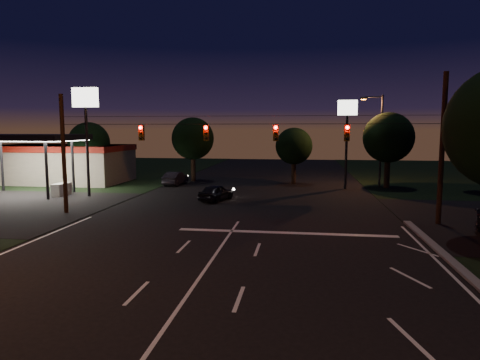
# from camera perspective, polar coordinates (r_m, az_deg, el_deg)

# --- Properties ---
(ground) EXTENTS (140.00, 140.00, 0.00)m
(ground) POSITION_cam_1_polar(r_m,az_deg,el_deg) (13.50, -9.43, -18.13)
(ground) COLOR black
(ground) RESTS_ON ground
(stop_bar) EXTENTS (12.00, 0.50, 0.01)m
(stop_bar) POSITION_cam_1_polar(r_m,az_deg,el_deg) (23.85, 6.09, -7.00)
(stop_bar) COLOR silver
(stop_bar) RESTS_ON ground
(utility_pole_right) EXTENTS (0.30, 0.30, 9.00)m
(utility_pole_right) POSITION_cam_1_polar(r_m,az_deg,el_deg) (28.45, 24.88, -5.36)
(utility_pole_right) COLOR black
(utility_pole_right) RESTS_ON ground
(utility_pole_left) EXTENTS (0.28, 0.28, 8.00)m
(utility_pole_left) POSITION_cam_1_polar(r_m,az_deg,el_deg) (31.50, -22.13, -4.10)
(utility_pole_left) COLOR black
(utility_pole_left) RESTS_ON ground
(signal_span) EXTENTS (24.00, 0.40, 1.56)m
(signal_span) POSITION_cam_1_polar(r_m,az_deg,el_deg) (26.89, 0.08, 6.42)
(signal_span) COLOR black
(signal_span) RESTS_ON ground
(gas_station) EXTENTS (14.20, 16.10, 5.25)m
(gas_station) POSITION_cam_1_polar(r_m,az_deg,el_deg) (49.37, -23.16, 2.40)
(gas_station) COLOR gray
(gas_station) RESTS_ON ground
(pole_sign_left_near) EXTENTS (2.20, 0.30, 9.10)m
(pole_sign_left_near) POSITION_cam_1_polar(r_m,az_deg,el_deg) (38.10, -19.87, 8.34)
(pole_sign_left_near) COLOR black
(pole_sign_left_near) RESTS_ON ground
(pole_sign_right) EXTENTS (1.80, 0.30, 8.40)m
(pole_sign_right) POSITION_cam_1_polar(r_m,az_deg,el_deg) (41.87, 14.08, 7.34)
(pole_sign_right) COLOR black
(pole_sign_right) RESTS_ON ground
(street_light_right_far) EXTENTS (2.20, 0.35, 9.00)m
(street_light_right_far) POSITION_cam_1_polar(r_m,az_deg,el_deg) (44.28, 17.98, 5.88)
(street_light_right_far) COLOR black
(street_light_right_far) RESTS_ON ground
(tree_far_a) EXTENTS (4.20, 4.20, 6.42)m
(tree_far_a) POSITION_cam_1_polar(r_m,az_deg,el_deg) (47.13, -19.39, 4.66)
(tree_far_a) COLOR black
(tree_far_a) RESTS_ON ground
(tree_far_b) EXTENTS (4.60, 4.60, 6.98)m
(tree_far_b) POSITION_cam_1_polar(r_m,az_deg,el_deg) (47.28, -6.25, 5.44)
(tree_far_b) COLOR black
(tree_far_b) RESTS_ON ground
(tree_far_c) EXTENTS (3.80, 3.80, 5.86)m
(tree_far_c) POSITION_cam_1_polar(r_m,az_deg,el_deg) (44.80, 7.22, 4.45)
(tree_far_c) COLOR black
(tree_far_c) RESTS_ON ground
(tree_far_d) EXTENTS (4.80, 4.80, 7.30)m
(tree_far_d) POSITION_cam_1_polar(r_m,az_deg,el_deg) (43.57, 19.17, 5.28)
(tree_far_d) COLOR black
(tree_far_d) RESTS_ON ground
(car_oncoming_a) EXTENTS (2.57, 4.08, 1.29)m
(car_oncoming_a) POSITION_cam_1_polar(r_m,az_deg,el_deg) (34.24, -3.22, -1.68)
(car_oncoming_a) COLOR black
(car_oncoming_a) RESTS_ON ground
(car_oncoming_b) EXTENTS (1.71, 4.17, 1.35)m
(car_oncoming_b) POSITION_cam_1_polar(r_m,az_deg,el_deg) (44.40, -8.60, 0.23)
(car_oncoming_b) COLOR black
(car_oncoming_b) RESTS_ON ground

